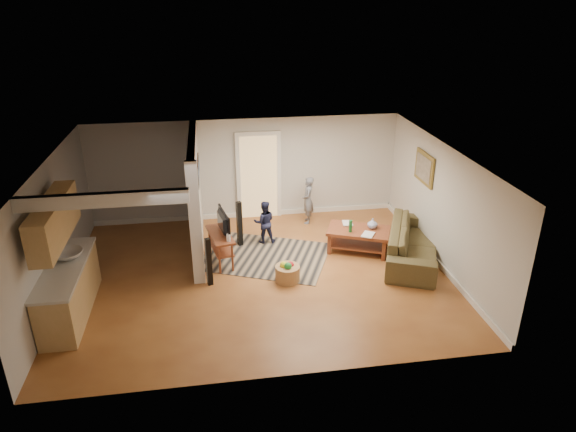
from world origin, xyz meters
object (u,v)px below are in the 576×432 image
object	(u,v)px
sofa	(412,258)
speaker_left	(209,262)
child	(308,222)
toddler	(265,242)
speaker_right	(239,224)
coffee_table	(359,234)
tv_console	(221,236)
toy_basket	(287,272)

from	to	relation	value
sofa	speaker_left	distance (m)	4.35
child	toddler	world-z (taller)	child
speaker_left	speaker_right	world-z (taller)	speaker_right
coffee_table	toddler	xyz separation A→B (m)	(-2.00, 0.74, -0.40)
tv_console	speaker_left	xyz separation A→B (m)	(-0.26, -0.86, -0.11)
speaker_right	sofa	bearing A→B (deg)	-37.88
speaker_left	speaker_right	xyz separation A→B (m)	(0.70, 1.60, 0.03)
toy_basket	coffee_table	bearing A→B (deg)	30.27
sofa	child	xyz separation A→B (m)	(-1.87, 2.17, 0.00)
tv_console	toddler	xyz separation A→B (m)	(1.00, 0.81, -0.61)
tv_console	toy_basket	xyz separation A→B (m)	(1.25, -0.95, -0.43)
sofa	speaker_left	xyz separation A→B (m)	(-4.30, -0.42, 0.50)
sofa	toddler	xyz separation A→B (m)	(-3.04, 1.25, 0.00)
sofa	toy_basket	xyz separation A→B (m)	(-2.79, -0.51, 0.18)
tv_console	toddler	world-z (taller)	tv_console
speaker_left	toy_basket	distance (m)	1.55
speaker_right	toddler	world-z (taller)	speaker_right
sofa	toy_basket	size ratio (longest dim) A/B	5.17
coffee_table	tv_console	bearing A→B (deg)	-178.67
speaker_left	speaker_right	size ratio (longest dim) A/B	0.95
toddler	sofa	bearing A→B (deg)	158.77
coffee_table	speaker_right	distance (m)	2.65
sofa	toy_basket	bearing A→B (deg)	123.77
speaker_right	toddler	bearing A→B (deg)	-12.98
toddler	speaker_left	bearing A→B (deg)	54.00
speaker_left	toy_basket	xyz separation A→B (m)	(1.51, -0.09, -0.32)
tv_console	speaker_left	size ratio (longest dim) A/B	1.13
toddler	toy_basket	bearing A→B (deg)	99.32
tv_console	toy_basket	size ratio (longest dim) A/B	2.30
toddler	child	bearing A→B (deg)	-140.76
speaker_right	toy_basket	distance (m)	1.91
coffee_table	tv_console	size ratio (longest dim) A/B	1.36
speaker_right	child	bearing A→B (deg)	9.94
sofa	toddler	bearing A→B (deg)	91.11
speaker_left	child	distance (m)	3.59
speaker_left	tv_console	bearing A→B (deg)	55.23
sofa	toy_basket	distance (m)	2.84
speaker_right	toddler	distance (m)	0.77
coffee_table	speaker_left	distance (m)	3.39
coffee_table	toy_basket	size ratio (longest dim) A/B	3.12
toddler	speaker_right	bearing A→B (deg)	7.82
child	speaker_left	bearing A→B (deg)	-32.05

